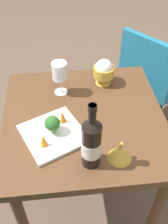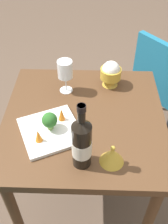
{
  "view_description": "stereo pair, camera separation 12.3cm",
  "coord_description": "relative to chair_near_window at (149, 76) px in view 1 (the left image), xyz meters",
  "views": [
    {
      "loc": [
        -0.88,
        0.09,
        1.64
      ],
      "look_at": [
        0.0,
        0.0,
        0.79
      ],
      "focal_mm": 42.36,
      "sensor_mm": 36.0,
      "label": 1
    },
    {
      "loc": [
        -0.89,
        -0.03,
        1.64
      ],
      "look_at": [
        0.0,
        0.0,
        0.79
      ],
      "focal_mm": 42.36,
      "sensor_mm": 36.0,
      "label": 2
    }
  ],
  "objects": [
    {
      "name": "carrot_garnish_right",
      "position": [
        -0.62,
        0.63,
        0.27
      ],
      "size": [
        0.03,
        0.03,
        0.06
      ],
      "color": "orange",
      "rests_on": "serving_plate"
    },
    {
      "name": "serving_plate",
      "position": [
        -0.69,
        0.67,
        0.23
      ],
      "size": [
        0.33,
        0.33,
        0.02
      ],
      "rotation": [
        0.0,
        0.0,
        0.43
      ],
      "color": "white",
      "rests_on": "dining_table"
    },
    {
      "name": "wine_glass",
      "position": [
        -0.39,
        0.63,
        0.36
      ],
      "size": [
        0.08,
        0.08,
        0.18
      ],
      "color": "white",
      "rests_on": "dining_table"
    },
    {
      "name": "broccoli_floret",
      "position": [
        -0.68,
        0.67,
        0.29
      ],
      "size": [
        0.07,
        0.07,
        0.09
      ],
      "color": "#729E4C",
      "rests_on": "serving_plate"
    },
    {
      "name": "chair_near_window",
      "position": [
        0.0,
        0.0,
        0.0
      ],
      "size": [
        0.56,
        0.56,
        0.85
      ],
      "rotation": [
        0.0,
        0.0,
        3.83
      ],
      "color": "teal",
      "rests_on": "ground_plane"
    },
    {
      "name": "ground_plane",
      "position": [
        -0.58,
        0.53,
        -0.53
      ],
      "size": [
        8.0,
        8.0,
        0.0
      ],
      "primitive_type": "plane",
      "color": "brown"
    },
    {
      "name": "carrot_garnish_left",
      "position": [
        -0.75,
        0.71,
        0.27
      ],
      "size": [
        0.03,
        0.03,
        0.06
      ],
      "color": "orange",
      "rests_on": "serving_plate"
    },
    {
      "name": "rice_bowl",
      "position": [
        -0.33,
        0.39,
        0.3
      ],
      "size": [
        0.11,
        0.11,
        0.14
      ],
      "color": "gold",
      "rests_on": "dining_table"
    },
    {
      "name": "rice_bowl_lid",
      "position": [
        -0.84,
        0.41,
        0.26
      ],
      "size": [
        0.1,
        0.1,
        0.09
      ],
      "color": "gold",
      "rests_on": "dining_table"
    },
    {
      "name": "wine_bottle",
      "position": [
        -0.84,
        0.52,
        0.35
      ],
      "size": [
        0.08,
        0.08,
        0.31
      ],
      "color": "black",
      "rests_on": "dining_table"
    },
    {
      "name": "dining_table",
      "position": [
        -0.58,
        0.53,
        0.12
      ],
      "size": [
        0.76,
        0.76,
        0.76
      ],
      "color": "brown",
      "rests_on": "ground_plane"
    }
  ]
}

